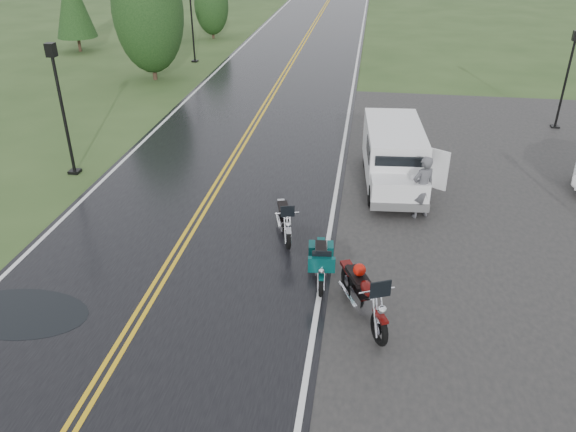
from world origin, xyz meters
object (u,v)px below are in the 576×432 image
object	(u,v)px
person_at_van	(423,188)
lamp_post_far_left	(192,25)
motorcycle_teal	(321,277)
lamp_post_far_right	(566,81)
motorcycle_red	(380,317)
motorcycle_silver	(288,230)
van_white	(374,177)
lamp_post_near_left	(63,111)

from	to	relation	value
person_at_van	lamp_post_far_left	bearing A→B (deg)	-84.68
motorcycle_teal	lamp_post_far_right	bearing A→B (deg)	51.32
person_at_van	motorcycle_teal	bearing A→B (deg)	31.06
motorcycle_red	lamp_post_far_right	bearing A→B (deg)	40.40
motorcycle_silver	lamp_post_far_right	distance (m)	14.45
motorcycle_teal	motorcycle_silver	bearing A→B (deg)	112.90
van_white	motorcycle_red	bearing A→B (deg)	-92.14
motorcycle_red	lamp_post_far_left	size ratio (longest dim) A/B	0.56
motorcycle_teal	motorcycle_silver	size ratio (longest dim) A/B	0.96
person_at_van	lamp_post_far_right	bearing A→B (deg)	-153.43
lamp_post_near_left	lamp_post_far_left	world-z (taller)	lamp_post_near_left
motorcycle_red	person_at_van	xyz separation A→B (m)	(1.15, 5.66, 0.22)
motorcycle_teal	lamp_post_far_left	world-z (taller)	lamp_post_far_left
motorcycle_red	lamp_post_near_left	size ratio (longest dim) A/B	0.55
motorcycle_silver	person_at_van	bearing A→B (deg)	18.37
lamp_post_near_left	lamp_post_far_right	size ratio (longest dim) A/B	1.12
motorcycle_red	lamp_post_far_right	world-z (taller)	lamp_post_far_right
van_white	motorcycle_silver	bearing A→B (deg)	-130.96
motorcycle_silver	van_white	bearing A→B (deg)	38.00
motorcycle_red	motorcycle_silver	size ratio (longest dim) A/B	1.21
van_white	person_at_van	distance (m)	1.46
motorcycle_silver	lamp_post_near_left	distance (m)	8.86
motorcycle_red	lamp_post_near_left	bearing A→B (deg)	121.60
van_white	lamp_post_far_right	distance (m)	10.92
lamp_post_near_left	motorcycle_teal	bearing A→B (deg)	-32.92
lamp_post_far_right	person_at_van	bearing A→B (deg)	-124.66
motorcycle_teal	lamp_post_far_left	size ratio (longest dim) A/B	0.45
motorcycle_silver	person_at_van	distance (m)	4.19
motorcycle_red	van_white	distance (m)	6.18
lamp_post_far_right	lamp_post_far_left	bearing A→B (deg)	153.12
motorcycle_red	motorcycle_silver	xyz separation A→B (m)	(-2.33, 3.35, -0.12)
lamp_post_near_left	lamp_post_far_left	bearing A→B (deg)	92.21
motorcycle_teal	van_white	xyz separation A→B (m)	(1.08, 4.73, 0.38)
motorcycle_red	motorcycle_teal	size ratio (longest dim) A/B	1.25
lamp_post_far_left	lamp_post_near_left	bearing A→B (deg)	-87.79
lamp_post_far_right	motorcycle_teal	bearing A→B (deg)	-123.23
lamp_post_near_left	lamp_post_far_right	world-z (taller)	lamp_post_near_left
lamp_post_near_left	lamp_post_far_right	bearing A→B (deg)	22.27
motorcycle_silver	lamp_post_far_right	bearing A→B (deg)	33.96
van_white	motorcycle_teal	bearing A→B (deg)	-107.05
van_white	lamp_post_far_left	size ratio (longest dim) A/B	1.14
motorcycle_teal	lamp_post_near_left	size ratio (longest dim) A/B	0.44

